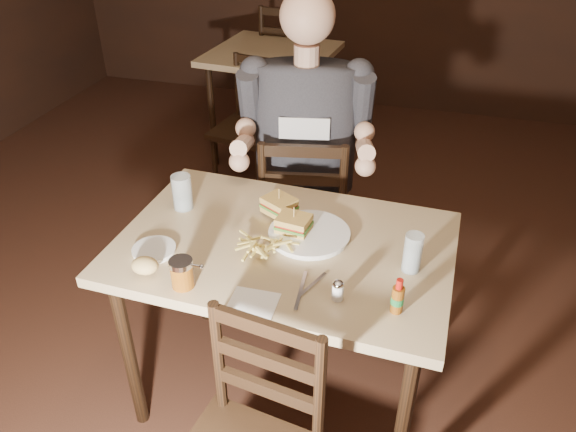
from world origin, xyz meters
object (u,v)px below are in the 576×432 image
(main_table, at_px, (284,262))
(hot_sauce, at_px, (398,296))
(glass_right, at_px, (413,253))
(dinner_plate, at_px, (309,235))
(bg_chair_far, at_px, (293,66))
(bg_chair_near, at_px, (247,130))
(side_plate, at_px, (154,251))
(diner, at_px, (305,116))
(bg_table, at_px, (272,64))
(chair_far, at_px, (304,213))
(glass_left, at_px, (182,192))
(syrup_dispenser, at_px, (182,273))

(main_table, distance_m, hot_sauce, 0.50)
(glass_right, bearing_deg, dinner_plate, 166.30)
(bg_chair_far, bearing_deg, bg_chair_near, 91.30)
(bg_chair_far, bearing_deg, side_plate, 97.14)
(diner, distance_m, hot_sauce, 1.00)
(dinner_plate, bearing_deg, glass_right, -13.70)
(diner, height_order, glass_right, diner)
(bg_table, xyz_separation_m, chair_far, (0.60, -1.44, -0.22))
(chair_far, bearing_deg, dinner_plate, 94.26)
(glass_left, height_order, syrup_dispenser, glass_left)
(dinner_plate, xyz_separation_m, glass_left, (-0.51, 0.06, 0.06))
(bg_table, bearing_deg, glass_left, -82.36)
(chair_far, bearing_deg, bg_chair_far, -84.58)
(bg_chair_near, xyz_separation_m, syrup_dispenser, (0.46, -1.86, 0.39))
(bg_table, bearing_deg, main_table, -71.62)
(diner, relative_size, glass_left, 7.44)
(bg_table, xyz_separation_m, syrup_dispenser, (0.46, -2.41, 0.14))
(glass_left, bearing_deg, glass_right, -9.50)
(main_table, xyz_separation_m, bg_table, (-0.70, 2.11, -0.00))
(main_table, distance_m, side_plate, 0.45)
(chair_far, distance_m, hot_sauce, 1.11)
(dinner_plate, bearing_deg, side_plate, -154.63)
(chair_far, height_order, dinner_plate, chair_far)
(syrup_dispenser, bearing_deg, main_table, 53.75)
(bg_chair_far, height_order, bg_chair_near, bg_chair_far)
(bg_chair_near, relative_size, diner, 0.84)
(main_table, height_order, side_plate, side_plate)
(bg_chair_far, bearing_deg, glass_left, 97.30)
(hot_sauce, bearing_deg, glass_right, 84.11)
(glass_right, bearing_deg, bg_chair_near, 125.62)
(side_plate, bearing_deg, bg_chair_far, 95.85)
(bg_chair_near, relative_size, dinner_plate, 3.02)
(glass_left, bearing_deg, side_plate, -85.51)
(glass_left, distance_m, glass_right, 0.88)
(bg_chair_near, height_order, diner, diner)
(side_plate, bearing_deg, dinner_plate, 25.37)
(bg_table, bearing_deg, hot_sauce, -64.58)
(syrup_dispenser, bearing_deg, chair_far, 83.48)
(chair_far, bearing_deg, main_table, 86.73)
(syrup_dispenser, bearing_deg, dinner_plate, 51.00)
(glass_left, bearing_deg, bg_table, 97.64)
(dinner_plate, height_order, syrup_dispenser, syrup_dispenser)
(bg_chair_far, distance_m, hot_sauce, 3.13)
(side_plate, bearing_deg, hot_sauce, -4.72)
(dinner_plate, bearing_deg, glass_left, 173.55)
(bg_chair_far, height_order, dinner_plate, bg_chair_far)
(bg_table, relative_size, glass_right, 6.41)
(bg_chair_near, bearing_deg, chair_far, -46.31)
(diner, bearing_deg, bg_chair_far, 95.29)
(side_plate, bearing_deg, syrup_dispenser, -38.23)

